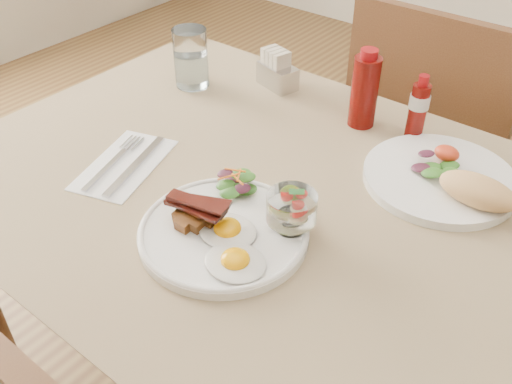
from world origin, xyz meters
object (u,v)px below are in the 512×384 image
object	(u,v)px
sugar_caddy	(277,71)
water_glass	(191,61)
table	(291,238)
main_plate	(224,233)
hot_sauce_bottle	(418,109)
fruit_cup	(292,208)
second_plate	(449,180)
ketchup_bottle	(365,90)
chair_far	(430,147)

from	to	relation	value
sugar_caddy	water_glass	bearing A→B (deg)	-128.35
table	water_glass	bearing A→B (deg)	154.43
main_plate	hot_sauce_bottle	xyz separation A→B (m)	(0.11, 0.47, 0.06)
fruit_cup	second_plate	world-z (taller)	fruit_cup
ketchup_bottle	hot_sauce_bottle	xyz separation A→B (m)	(0.11, 0.02, -0.01)
table	chair_far	world-z (taller)	chair_far
main_plate	ketchup_bottle	size ratio (longest dim) A/B	1.66
second_plate	sugar_caddy	size ratio (longest dim) A/B	2.68
water_glass	ketchup_bottle	bearing A→B (deg)	12.74
second_plate	water_glass	xyz separation A→B (m)	(-0.65, 0.01, 0.04)
main_plate	second_plate	distance (m)	0.42
second_plate	ketchup_bottle	bearing A→B (deg)	157.24
chair_far	second_plate	bearing A→B (deg)	-66.53
table	ketchup_bottle	size ratio (longest dim) A/B	7.89
table	chair_far	distance (m)	0.68
second_plate	ketchup_bottle	xyz separation A→B (m)	(-0.24, 0.10, 0.06)
table	ketchup_bottle	xyz separation A→B (m)	(-0.04, 0.31, 0.17)
ketchup_bottle	water_glass	size ratio (longest dim) A/B	1.23
chair_far	ketchup_bottle	xyz separation A→B (m)	(-0.04, -0.36, 0.31)
chair_far	ketchup_bottle	distance (m)	0.47
second_plate	hot_sauce_bottle	world-z (taller)	hot_sauce_bottle
chair_far	water_glass	distance (m)	0.70
table	hot_sauce_bottle	bearing A→B (deg)	77.28
main_plate	hot_sauce_bottle	distance (m)	0.49
ketchup_bottle	sugar_caddy	xyz separation A→B (m)	(-0.24, 0.03, -0.04)
chair_far	sugar_caddy	xyz separation A→B (m)	(-0.29, -0.33, 0.26)
main_plate	water_glass	bearing A→B (deg)	138.79
chair_far	water_glass	world-z (taller)	chair_far
fruit_cup	hot_sauce_bottle	xyz separation A→B (m)	(0.02, 0.40, 0.01)
table	sugar_caddy	world-z (taller)	sugar_caddy
table	chair_far	xyz separation A→B (m)	(0.00, 0.66, -0.14)
sugar_caddy	water_glass	xyz separation A→B (m)	(-0.16, -0.12, 0.02)
table	sugar_caddy	bearing A→B (deg)	130.59
table	main_plate	world-z (taller)	main_plate
chair_far	second_plate	distance (m)	0.56
main_plate	water_glass	world-z (taller)	water_glass
main_plate	water_glass	xyz separation A→B (m)	(-0.41, 0.36, 0.05)
main_plate	sugar_caddy	xyz separation A→B (m)	(-0.25, 0.48, 0.03)
chair_far	second_plate	xyz separation A→B (m)	(0.20, -0.46, 0.25)
water_glass	chair_far	bearing A→B (deg)	45.19
sugar_caddy	table	bearing A→B (deg)	-34.28
table	main_plate	bearing A→B (deg)	-102.92
chair_far	ketchup_bottle	world-z (taller)	chair_far
fruit_cup	sugar_caddy	distance (m)	0.53
chair_far	fruit_cup	size ratio (longest dim) A/B	11.31
hot_sauce_bottle	water_glass	size ratio (longest dim) A/B	1.03
chair_far	main_plate	size ratio (longest dim) A/B	3.32
ketchup_bottle	sugar_caddy	distance (m)	0.25
chair_far	fruit_cup	distance (m)	0.80
ketchup_bottle	main_plate	bearing A→B (deg)	-89.14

